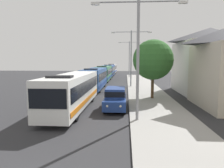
{
  "coord_description": "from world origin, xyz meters",
  "views": [
    {
      "loc": [
        3.3,
        -5.1,
        4.24
      ],
      "look_at": [
        1.95,
        14.85,
        1.97
      ],
      "focal_mm": 33.14,
      "sensor_mm": 36.0,
      "label": 1
    }
  ],
  "objects": [
    {
      "name": "white_suv",
      "position": [
        2.4,
        12.58,
        1.03
      ],
      "size": [
        1.86,
        4.64,
        1.9
      ],
      "color": "navy",
      "rests_on": "ground_plane"
    },
    {
      "name": "bus_middle",
      "position": [
        -1.3,
        37.64,
        1.69
      ],
      "size": [
        2.58,
        11.8,
        3.21
      ],
      "color": "#33724C",
      "rests_on": "ground_plane"
    },
    {
      "name": "streetlamp_mid",
      "position": [
        4.1,
        28.11,
        5.51
      ],
      "size": [
        6.27,
        0.28,
        8.77
      ],
      "color": "gray",
      "rests_on": "sidewalk"
    },
    {
      "name": "house_distant_gabled",
      "position": [
        13.99,
        22.53,
        4.28
      ],
      "size": [
        7.76,
        9.85,
        8.42
      ],
      "color": "beige",
      "rests_on": "ground_plane"
    },
    {
      "name": "bus_fourth_in_line",
      "position": [
        -1.3,
        50.65,
        1.69
      ],
      "size": [
        2.58,
        11.92,
        3.21
      ],
      "color": "#284C8C",
      "rests_on": "ground_plane"
    },
    {
      "name": "streetlamp_far",
      "position": [
        4.1,
        47.16,
        5.47
      ],
      "size": [
        5.38,
        0.28,
        8.83
      ],
      "color": "gray",
      "rests_on": "sidewalk"
    },
    {
      "name": "roadside_tree",
      "position": [
        6.21,
        17.64,
        4.33
      ],
      "size": [
        4.36,
        4.36,
        6.37
      ],
      "color": "#4C3823",
      "rests_on": "sidewalk"
    },
    {
      "name": "streetlamp_near",
      "position": [
        4.1,
        9.06,
        5.17
      ],
      "size": [
        6.29,
        0.28,
        8.14
      ],
      "color": "gray",
      "rests_on": "sidewalk"
    },
    {
      "name": "bus_rear",
      "position": [
        -1.3,
        62.95,
        1.69
      ],
      "size": [
        2.58,
        11.43,
        3.21
      ],
      "color": "silver",
      "rests_on": "ground_plane"
    },
    {
      "name": "bus_lead",
      "position": [
        -1.3,
        12.5,
        1.69
      ],
      "size": [
        2.58,
        11.87,
        3.21
      ],
      "color": "silver",
      "rests_on": "ground_plane"
    },
    {
      "name": "bus_second_in_line",
      "position": [
        -1.3,
        25.19,
        1.69
      ],
      "size": [
        2.58,
        11.11,
        3.21
      ],
      "color": "#284C8C",
      "rests_on": "ground_plane"
    }
  ]
}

